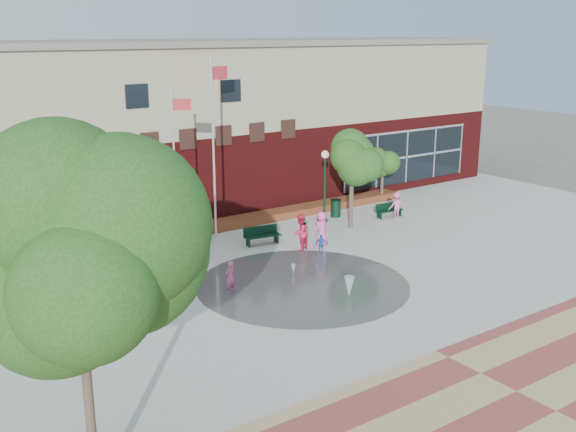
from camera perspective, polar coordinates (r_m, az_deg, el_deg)
ground at (r=24.55m, az=5.46°, el=-7.90°), size 120.00×120.00×0.00m
plaza_concrete at (r=27.47m, az=0.00°, el=-5.23°), size 46.00×18.00×0.01m
paver_band at (r=20.35m, az=18.78°, el=-13.91°), size 46.00×6.00×0.01m
splash_pad at (r=26.72m, az=1.25°, el=-5.84°), size 8.40×8.40×0.01m
library_building at (r=37.86m, az=-11.98°, el=7.43°), size 44.40×10.40×9.20m
flower_bed at (r=33.63m, az=-7.51°, el=-1.46°), size 26.00×1.20×0.40m
flagpole_left at (r=29.05m, az=-9.49°, el=4.12°), size 0.80×0.41×7.37m
flagpole_right at (r=31.68m, az=-6.28°, el=6.48°), size 1.05×0.30×8.62m
lamp_left at (r=23.81m, az=-22.22°, el=-4.46°), size 0.35×0.35×3.32m
lamp_right at (r=34.69m, az=3.13°, el=3.21°), size 0.40×0.40×3.80m
bench_left at (r=29.50m, az=-15.99°, el=-3.74°), size 1.98×1.28×0.97m
bench_mid at (r=31.53m, az=-2.21°, el=-1.95°), size 1.79×0.75×0.87m
bench_right at (r=36.51m, az=8.55°, el=0.27°), size 1.59×0.60×0.78m
trash_can at (r=36.23m, az=4.06°, el=0.67°), size 0.58×0.58×0.96m
tree_big_left at (r=13.72m, az=-17.53°, el=-3.05°), size 4.83×4.83×7.72m
tree_mid at (r=33.46m, az=5.47°, el=5.15°), size 3.06×3.06×5.17m
tree_small_right at (r=39.65m, az=8.03°, el=4.59°), size 1.88×1.88×3.21m
water_jet_a at (r=25.59m, az=5.17°, el=-6.90°), size 0.41×0.41×0.80m
water_jet_b at (r=27.76m, az=0.46°, el=-5.01°), size 0.19×0.19×0.43m
child_splash at (r=25.81m, az=-4.92°, el=-5.19°), size 0.54×0.44×1.27m
adult_red at (r=30.54m, az=1.05°, el=-1.39°), size 1.02×0.92×1.71m
adult_pink at (r=31.22m, az=2.86°, el=-1.09°), size 0.87×0.63×1.65m
child_blue at (r=30.24m, az=2.83°, el=-2.39°), size 0.55×0.49×0.90m
person_bench at (r=36.35m, az=9.17°, el=0.90°), size 1.02×0.76×1.40m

